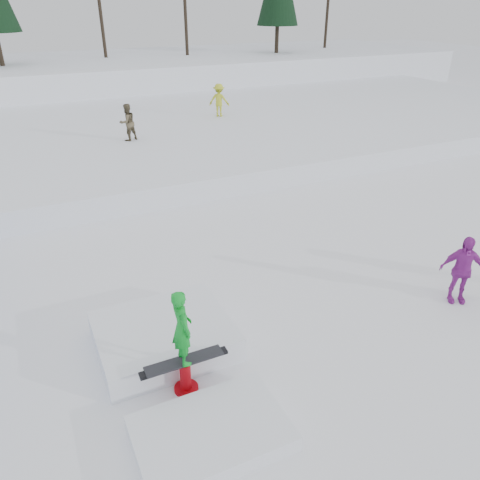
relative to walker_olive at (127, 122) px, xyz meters
name	(u,v)px	position (x,y,z in m)	size (l,w,h in m)	color
ground	(259,329)	(-0.43, -13.13, -1.58)	(120.00, 120.00, 0.00)	white
snow_berm	(67,78)	(-0.43, 16.87, -0.38)	(60.00, 14.00, 2.40)	white
snow_midrise	(108,135)	(-0.43, 2.87, -1.18)	(50.00, 18.00, 0.80)	white
walker_olive	(127,122)	(0.00, 0.00, 0.00)	(0.75, 0.59, 1.55)	brown
walker_ygreen	(219,100)	(5.38, 2.63, 0.04)	(1.06, 0.61, 1.64)	gold
spectator_purple	(462,270)	(4.22, -14.12, -0.75)	(0.97, 0.40, 1.66)	purple
jib_rail_feature	(175,357)	(-2.41, -13.54, -1.27)	(2.60, 4.40, 2.11)	white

